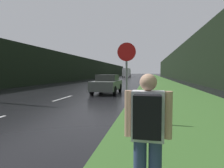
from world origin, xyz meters
TOP-DOWN VIEW (x-y plane):
  - grass_verge at (7.47, 40.00)m, footprint 6.00×240.00m
  - lane_stripe_c at (0.00, 13.09)m, footprint 0.12×3.00m
  - lane_stripe_d at (0.00, 20.09)m, footprint 0.12×3.00m
  - treeline_far_side at (-10.47, 50.00)m, footprint 2.00×140.00m
  - treeline_near_side at (13.47, 50.00)m, footprint 2.00×140.00m
  - stop_sign at (4.84, 7.57)m, footprint 0.64×0.07m
  - hitchhiker_with_backpack at (5.59, 3.11)m, footprint 0.59×0.42m
  - car_passing_near at (2.23, 16.79)m, footprint 1.97×4.77m
  - delivery_truck at (-2.23, 73.23)m, footprint 2.53×7.65m

SIDE VIEW (x-z plane):
  - lane_stripe_c at x=0.00m, z-range 0.00..0.01m
  - lane_stripe_d at x=0.00m, z-range 0.00..0.01m
  - grass_verge at x=7.47m, z-range 0.00..0.02m
  - car_passing_near at x=2.23m, z-range 0.02..1.55m
  - hitchhiker_with_backpack at x=5.59m, z-range 0.13..1.83m
  - stop_sign at x=4.84m, z-range 0.29..3.04m
  - delivery_truck at x=-2.23m, z-range 0.11..3.36m
  - treeline_far_side at x=-10.47m, z-range 0.00..5.29m
  - treeline_near_side at x=13.47m, z-range 0.00..7.70m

